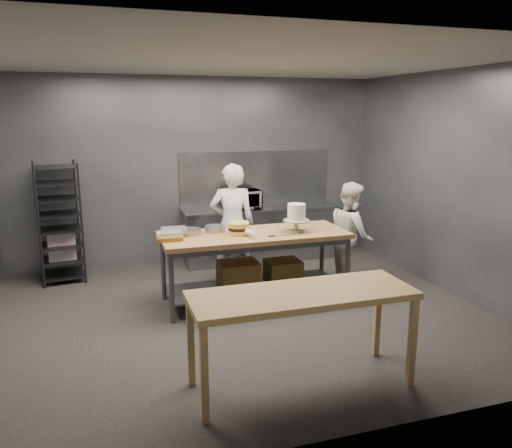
{
  "coord_description": "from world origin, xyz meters",
  "views": [
    {
      "loc": [
        -1.53,
        -5.52,
        2.44
      ],
      "look_at": [
        0.34,
        0.37,
        1.05
      ],
      "focal_mm": 35.0,
      "sensor_mm": 36.0,
      "label": 1
    }
  ],
  "objects_px": {
    "chef_right": "(351,235)",
    "chef_behind": "(232,224)",
    "near_counter": "(302,301)",
    "frosted_cake_stand": "(296,215)",
    "speed_rack": "(60,223)",
    "microwave": "(244,199)",
    "layer_cake": "(239,228)",
    "work_table": "(256,259)"
  },
  "relations": [
    {
      "from": "chef_right",
      "to": "chef_behind",
      "type": "bearing_deg",
      "value": 80.74
    },
    {
      "from": "near_counter",
      "to": "chef_behind",
      "type": "relative_size",
      "value": 1.15
    },
    {
      "from": "frosted_cake_stand",
      "to": "speed_rack",
      "type": "bearing_deg",
      "value": 149.34
    },
    {
      "from": "speed_rack",
      "to": "microwave",
      "type": "height_order",
      "value": "speed_rack"
    },
    {
      "from": "near_counter",
      "to": "microwave",
      "type": "height_order",
      "value": "microwave"
    },
    {
      "from": "chef_right",
      "to": "near_counter",
      "type": "bearing_deg",
      "value": 156.22
    },
    {
      "from": "speed_rack",
      "to": "layer_cake",
      "type": "distance_m",
      "value": 2.81
    },
    {
      "from": "near_counter",
      "to": "microwave",
      "type": "distance_m",
      "value": 3.93
    },
    {
      "from": "chef_behind",
      "to": "microwave",
      "type": "distance_m",
      "value": 1.09
    },
    {
      "from": "chef_right",
      "to": "microwave",
      "type": "height_order",
      "value": "chef_right"
    },
    {
      "from": "work_table",
      "to": "chef_right",
      "type": "bearing_deg",
      "value": 6.07
    },
    {
      "from": "chef_right",
      "to": "layer_cake",
      "type": "relative_size",
      "value": 5.59
    },
    {
      "from": "chef_right",
      "to": "frosted_cake_stand",
      "type": "bearing_deg",
      "value": 117.6
    },
    {
      "from": "frosted_cake_stand",
      "to": "layer_cake",
      "type": "xyz_separation_m",
      "value": [
        -0.75,
        0.08,
        -0.15
      ]
    },
    {
      "from": "near_counter",
      "to": "chef_behind",
      "type": "distance_m",
      "value": 2.91
    },
    {
      "from": "microwave",
      "to": "work_table",
      "type": "bearing_deg",
      "value": -101.08
    },
    {
      "from": "chef_right",
      "to": "frosted_cake_stand",
      "type": "relative_size",
      "value": 4.06
    },
    {
      "from": "speed_rack",
      "to": "frosted_cake_stand",
      "type": "relative_size",
      "value": 4.74
    },
    {
      "from": "layer_cake",
      "to": "microwave",
      "type": "bearing_deg",
      "value": 71.98
    },
    {
      "from": "chef_right",
      "to": "frosted_cake_stand",
      "type": "height_order",
      "value": "chef_right"
    },
    {
      "from": "frosted_cake_stand",
      "to": "layer_cake",
      "type": "distance_m",
      "value": 0.77
    },
    {
      "from": "work_table",
      "to": "chef_right",
      "type": "xyz_separation_m",
      "value": [
        1.45,
        0.15,
        0.18
      ]
    },
    {
      "from": "speed_rack",
      "to": "frosted_cake_stand",
      "type": "xyz_separation_m",
      "value": [
        2.99,
        -1.77,
        0.29
      ]
    },
    {
      "from": "speed_rack",
      "to": "microwave",
      "type": "distance_m",
      "value": 2.83
    },
    {
      "from": "work_table",
      "to": "layer_cake",
      "type": "distance_m",
      "value": 0.49
    },
    {
      "from": "microwave",
      "to": "layer_cake",
      "type": "height_order",
      "value": "microwave"
    },
    {
      "from": "layer_cake",
      "to": "speed_rack",
      "type": "bearing_deg",
      "value": 142.92
    },
    {
      "from": "chef_right",
      "to": "work_table",
      "type": "bearing_deg",
      "value": 109.0
    },
    {
      "from": "work_table",
      "to": "microwave",
      "type": "bearing_deg",
      "value": 78.92
    },
    {
      "from": "chef_behind",
      "to": "chef_right",
      "type": "distance_m",
      "value": 1.69
    },
    {
      "from": "work_table",
      "to": "speed_rack",
      "type": "relative_size",
      "value": 1.37
    },
    {
      "from": "microwave",
      "to": "frosted_cake_stand",
      "type": "height_order",
      "value": "frosted_cake_stand"
    },
    {
      "from": "chef_behind",
      "to": "work_table",
      "type": "bearing_deg",
      "value": 108.86
    },
    {
      "from": "layer_cake",
      "to": "frosted_cake_stand",
      "type": "bearing_deg",
      "value": -6.07
    },
    {
      "from": "microwave",
      "to": "layer_cake",
      "type": "xyz_separation_m",
      "value": [
        -0.58,
        -1.77,
        -0.05
      ]
    },
    {
      "from": "layer_cake",
      "to": "chef_behind",
      "type": "bearing_deg",
      "value": 81.06
    },
    {
      "from": "near_counter",
      "to": "chef_right",
      "type": "distance_m",
      "value": 2.84
    },
    {
      "from": "near_counter",
      "to": "chef_behind",
      "type": "bearing_deg",
      "value": 87.34
    },
    {
      "from": "speed_rack",
      "to": "frosted_cake_stand",
      "type": "distance_m",
      "value": 3.49
    },
    {
      "from": "speed_rack",
      "to": "chef_behind",
      "type": "height_order",
      "value": "speed_rack"
    },
    {
      "from": "chef_behind",
      "to": "chef_right",
      "type": "relative_size",
      "value": 1.16
    },
    {
      "from": "work_table",
      "to": "microwave",
      "type": "height_order",
      "value": "microwave"
    }
  ]
}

